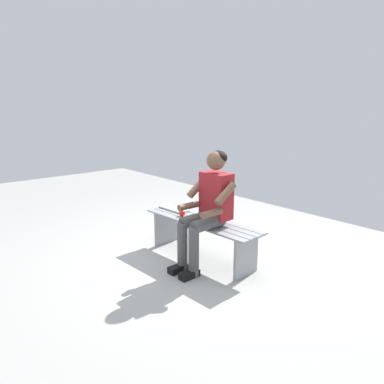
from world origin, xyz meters
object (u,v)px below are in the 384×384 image
object	(u,v)px
bench_near	(202,230)
person_seated	(208,205)
book_open	(174,209)
apple	(182,213)

from	to	relation	value
bench_near	person_seated	bearing A→B (deg)	153.18
person_seated	book_open	world-z (taller)	person_seated
person_seated	bench_near	bearing A→B (deg)	-26.82
bench_near	book_open	distance (m)	0.55
apple	book_open	world-z (taller)	apple
person_seated	apple	distance (m)	0.51
person_seated	book_open	xyz separation A→B (m)	(0.74, -0.12, -0.23)
person_seated	apple	size ratio (longest dim) A/B	17.21
bench_near	apple	xyz separation A→B (m)	(0.27, 0.07, 0.15)
book_open	apple	bearing A→B (deg)	158.91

